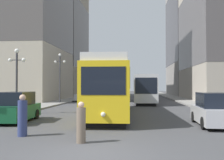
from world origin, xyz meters
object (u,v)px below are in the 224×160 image
(parked_car_right_far, at_px, (214,110))
(lamp_post_left_near, at_px, (17,70))
(transit_bus, at_px, (144,88))
(pedestrian_crossing_near, at_px, (23,117))
(pedestrian_crossing_far, at_px, (81,124))
(streetcar, at_px, (113,87))
(lamp_post_left_far, at_px, (60,71))
(parked_car_left_near, at_px, (16,108))
(parked_car_left_mid, at_px, (85,95))

(parked_car_right_far, relative_size, lamp_post_left_near, 0.88)
(transit_bus, relative_size, pedestrian_crossing_near, 6.61)
(pedestrian_crossing_far, bearing_deg, streetcar, 35.59)
(parked_car_right_far, xyz_separation_m, lamp_post_left_far, (-13.50, 16.35, 3.22))
(pedestrian_crossing_near, bearing_deg, transit_bus, 103.20)
(pedestrian_crossing_far, xyz_separation_m, lamp_post_left_far, (-7.12, 21.19, 3.32))
(parked_car_left_near, xyz_separation_m, parked_car_right_far, (11.60, -0.68, 0.00))
(parked_car_left_near, relative_size, lamp_post_left_near, 0.87)
(parked_car_left_mid, relative_size, pedestrian_crossing_far, 3.12)
(transit_bus, xyz_separation_m, lamp_post_left_far, (-10.32, -2.47, 2.11))
(parked_car_left_mid, distance_m, lamp_post_left_near, 17.96)
(parked_car_left_mid, bearing_deg, parked_car_right_far, -60.02)
(pedestrian_crossing_far, relative_size, lamp_post_left_near, 0.32)
(lamp_post_left_near, bearing_deg, streetcar, 3.83)
(lamp_post_left_near, height_order, lamp_post_left_far, lamp_post_left_far)
(parked_car_left_mid, bearing_deg, lamp_post_left_near, -93.50)
(streetcar, height_order, lamp_post_left_near, lamp_post_left_near)
(parked_car_left_near, xyz_separation_m, lamp_post_left_near, (-1.90, 4.08, 2.59))
(streetcar, xyz_separation_m, parked_car_left_near, (-5.56, -4.58, -1.26))
(streetcar, bearing_deg, lamp_post_left_far, 122.56)
(transit_bus, height_order, parked_car_left_near, transit_bus)
(transit_bus, distance_m, lamp_post_left_far, 10.82)
(streetcar, bearing_deg, transit_bus, 76.71)
(streetcar, xyz_separation_m, pedestrian_crossing_near, (-3.16, -9.00, -1.25))
(pedestrian_crossing_near, xyz_separation_m, lamp_post_left_near, (-4.29, 8.50, 2.59))
(parked_car_left_near, distance_m, parked_car_left_mid, 21.75)
(parked_car_left_near, height_order, parked_car_left_mid, same)
(parked_car_right_far, xyz_separation_m, pedestrian_crossing_far, (-6.38, -4.84, -0.11))
(streetcar, distance_m, parked_car_left_near, 7.31)
(pedestrian_crossing_far, distance_m, lamp_post_left_far, 22.60)
(transit_bus, distance_m, parked_car_right_far, 19.12)
(lamp_post_left_near, bearing_deg, parked_car_left_near, -65.06)
(streetcar, xyz_separation_m, lamp_post_left_far, (-7.46, 11.09, 1.96))
(lamp_post_left_near, bearing_deg, pedestrian_crossing_near, -63.21)
(streetcar, height_order, transit_bus, streetcar)
(pedestrian_crossing_near, xyz_separation_m, lamp_post_left_far, (-4.29, 20.09, 3.21))
(streetcar, height_order, pedestrian_crossing_near, streetcar)
(streetcar, distance_m, parked_car_right_far, 8.11)
(parked_car_left_mid, height_order, pedestrian_crossing_far, parked_car_left_mid)
(parked_car_left_mid, bearing_deg, transit_bus, -20.52)
(parked_car_left_mid, relative_size, pedestrian_crossing_near, 2.72)
(lamp_post_left_far, bearing_deg, transit_bus, 13.48)
(parked_car_left_near, bearing_deg, pedestrian_crossing_far, -49.67)
(transit_bus, height_order, pedestrian_crossing_near, transit_bus)
(parked_car_right_far, bearing_deg, transit_bus, -78.22)
(pedestrian_crossing_near, height_order, pedestrian_crossing_far, pedestrian_crossing_near)
(parked_car_right_far, relative_size, pedestrian_crossing_far, 2.76)
(parked_car_left_near, distance_m, lamp_post_left_near, 5.20)
(parked_car_left_mid, relative_size, parked_car_right_far, 1.13)
(parked_car_left_near, relative_size, parked_car_left_mid, 0.87)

